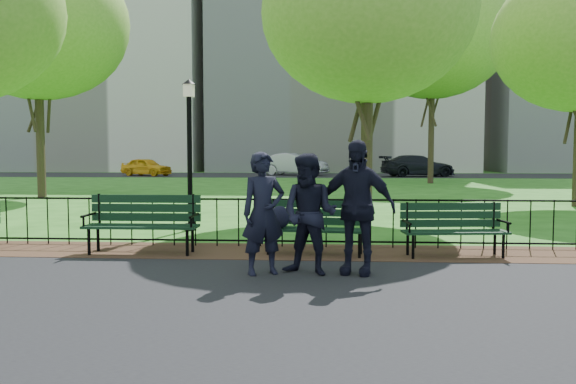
# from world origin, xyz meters

# --- Properties ---
(ground) EXTENTS (120.00, 120.00, 0.00)m
(ground) POSITION_xyz_m (0.00, 0.00, 0.00)
(ground) COLOR #255E18
(asphalt_path) EXTENTS (60.00, 9.20, 0.01)m
(asphalt_path) POSITION_xyz_m (0.00, -3.40, 0.01)
(asphalt_path) COLOR black
(asphalt_path) RESTS_ON ground
(dirt_strip) EXTENTS (60.00, 1.60, 0.01)m
(dirt_strip) POSITION_xyz_m (0.00, 1.50, 0.01)
(dirt_strip) COLOR #3C2818
(dirt_strip) RESTS_ON ground
(far_street) EXTENTS (70.00, 9.00, 0.01)m
(far_street) POSITION_xyz_m (0.00, 35.00, 0.01)
(far_street) COLOR black
(far_street) RESTS_ON ground
(iron_fence) EXTENTS (24.06, 0.06, 1.00)m
(iron_fence) POSITION_xyz_m (0.00, 2.00, 0.50)
(iron_fence) COLOR black
(iron_fence) RESTS_ON ground
(apartment_west) EXTENTS (22.00, 15.00, 26.00)m
(apartment_west) POSITION_xyz_m (-22.00, 48.00, 13.00)
(apartment_west) COLOR silver
(apartment_west) RESTS_ON ground
(apartment_mid) EXTENTS (24.00, 15.00, 30.00)m
(apartment_mid) POSITION_xyz_m (2.00, 48.00, 15.00)
(apartment_mid) COLOR beige
(apartment_mid) RESTS_ON ground
(park_bench_main) EXTENTS (1.80, 0.75, 0.99)m
(park_bench_main) POSITION_xyz_m (0.22, 1.29, 0.59)
(park_bench_main) COLOR black
(park_bench_main) RESTS_ON ground
(park_bench_left_a) EXTENTS (1.92, 0.61, 1.09)m
(park_bench_left_a) POSITION_xyz_m (-2.53, 1.25, 0.62)
(park_bench_left_a) COLOR black
(park_bench_left_a) RESTS_ON ground
(park_bench_right_a) EXTENTS (1.75, 0.70, 0.97)m
(park_bench_right_a) POSITION_xyz_m (2.70, 1.29, 0.55)
(park_bench_right_a) COLOR black
(park_bench_right_a) RESTS_ON ground
(lamppost) EXTENTS (0.30, 0.30, 3.34)m
(lamppost) POSITION_xyz_m (-2.42, 4.15, 1.82)
(lamppost) COLOR black
(lamppost) RESTS_ON ground
(tree_near_e) EXTENTS (5.53, 5.53, 7.71)m
(tree_near_e) POSITION_xyz_m (1.66, 6.72, 5.35)
(tree_near_e) COLOR #2D2116
(tree_near_e) RESTS_ON ground
(tree_mid_w) EXTENTS (6.93, 6.93, 9.66)m
(tree_mid_w) POSITION_xyz_m (-10.48, 13.10, 6.70)
(tree_mid_w) COLOR #2D2116
(tree_mid_w) RESTS_ON ground
(tree_far_e) EXTENTS (8.73, 8.73, 12.17)m
(tree_far_e) POSITION_xyz_m (6.55, 24.13, 8.45)
(tree_far_e) COLOR #2D2116
(tree_far_e) RESTS_ON ground
(person_left) EXTENTS (0.75, 0.64, 1.73)m
(person_left) POSITION_xyz_m (-0.29, -0.31, 0.88)
(person_left) COLOR black
(person_left) RESTS_ON asphalt_path
(person_mid) EXTENTS (0.93, 0.70, 1.70)m
(person_mid) POSITION_xyz_m (0.36, -0.29, 0.86)
(person_mid) COLOR black
(person_mid) RESTS_ON asphalt_path
(person_right) EXTENTS (1.19, 0.74, 1.90)m
(person_right) POSITION_xyz_m (1.01, -0.19, 0.96)
(person_right) COLOR black
(person_right) RESTS_ON asphalt_path
(taxi) EXTENTS (4.24, 2.92, 1.34)m
(taxi) POSITION_xyz_m (-12.76, 33.01, 0.68)
(taxi) COLOR gold
(taxi) RESTS_ON far_street
(sedan_silver) EXTENTS (5.39, 3.55, 1.68)m
(sedan_silver) POSITION_xyz_m (-1.76, 34.64, 0.85)
(sedan_silver) COLOR #98999F
(sedan_silver) RESTS_ON far_street
(sedan_dark) EXTENTS (5.68, 3.30, 1.55)m
(sedan_dark) POSITION_xyz_m (7.27, 32.95, 0.79)
(sedan_dark) COLOR black
(sedan_dark) RESTS_ON far_street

